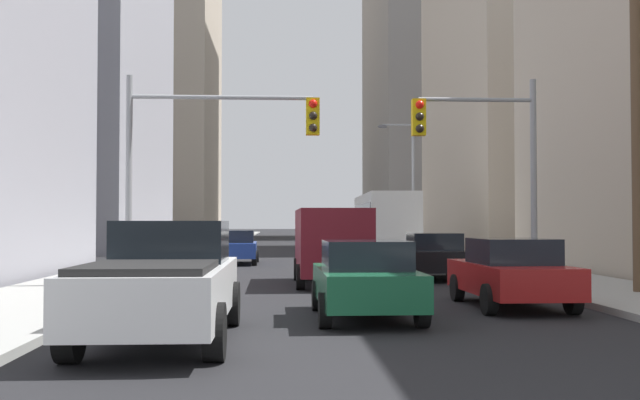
{
  "coord_description": "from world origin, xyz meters",
  "views": [
    {
      "loc": [
        -1.54,
        -4.21,
        1.88
      ],
      "look_at": [
        0.0,
        24.15,
        2.73
      ],
      "focal_mm": 41.46,
      "sensor_mm": 36.0,
      "label": 1
    }
  ],
  "objects": [
    {
      "name": "street_lamp_right",
      "position": [
        5.55,
        36.44,
        4.5
      ],
      "size": [
        2.06,
        0.32,
        7.5
      ],
      "color": "gray",
      "rests_on": "ground"
    },
    {
      "name": "city_bus",
      "position": [
        4.28,
        36.8,
        1.93
      ],
      "size": [
        2.86,
        11.57,
        3.4
      ],
      "color": "silver",
      "rests_on": "ground"
    },
    {
      "name": "sedan_black",
      "position": [
        3.53,
        19.99,
        0.77
      ],
      "size": [
        1.95,
        4.26,
        1.52
      ],
      "color": "black",
      "rests_on": "ground"
    },
    {
      "name": "building_right_mid_block",
      "position": [
        19.63,
        46.86,
        12.48
      ],
      "size": [
        18.7,
        19.61,
        24.97
      ],
      "primitive_type": "cube",
      "color": "#B7A893",
      "rests_on": "ground"
    },
    {
      "name": "sedan_red",
      "position": [
        3.54,
        11.82,
        0.77
      ],
      "size": [
        1.95,
        4.23,
        1.52
      ],
      "color": "maroon",
      "rests_on": "ground"
    },
    {
      "name": "sidewalk_right",
      "position": [
        7.02,
        50.0,
        0.07
      ],
      "size": [
        3.72,
        160.0,
        0.15
      ],
      "primitive_type": "cube",
      "color": "#9E9E99",
      "rests_on": "ground"
    },
    {
      "name": "traffic_signal_near_right",
      "position": [
        4.23,
        16.62,
        4.03
      ],
      "size": [
        3.62,
        0.44,
        6.0
      ],
      "color": "gray",
      "rests_on": "ground"
    },
    {
      "name": "sidewalk_left",
      "position": [
        -7.02,
        50.0,
        0.07
      ],
      "size": [
        3.72,
        160.0,
        0.15
      ],
      "primitive_type": "cube",
      "color": "#9E9E99",
      "rests_on": "ground"
    },
    {
      "name": "cargo_van_maroon",
      "position": [
        -0.01,
        17.93,
        1.29
      ],
      "size": [
        2.16,
        5.23,
        2.26
      ],
      "color": "maroon",
      "rests_on": "ground"
    },
    {
      "name": "building_left_mid_office",
      "position": [
        -18.35,
        46.9,
        15.77
      ],
      "size": [
        15.98,
        20.27,
        31.55
      ],
      "primitive_type": "cube",
      "color": "#93939E",
      "rests_on": "ground"
    },
    {
      "name": "utility_pole_right",
      "position": [
        7.39,
        13.75,
        5.19
      ],
      "size": [
        2.2,
        0.28,
        9.83
      ],
      "color": "brown",
      "rests_on": "ground"
    },
    {
      "name": "traffic_signal_near_left",
      "position": [
        -3.39,
        16.62,
        4.12
      ],
      "size": [
        5.43,
        0.44,
        6.0
      ],
      "color": "gray",
      "rests_on": "ground"
    },
    {
      "name": "sedan_green",
      "position": [
        0.12,
        10.14,
        0.77
      ],
      "size": [
        1.95,
        4.22,
        1.52
      ],
      "color": "#195938",
      "rests_on": "ground"
    },
    {
      "name": "building_right_far_highrise",
      "position": [
        23.1,
        87.57,
        27.8
      ],
      "size": [
        25.83,
        25.64,
        55.6
      ],
      "primitive_type": "cube",
      "color": "gray",
      "rests_on": "ground"
    },
    {
      "name": "pickup_truck_white",
      "position": [
        -3.37,
        7.69,
        0.93
      ],
      "size": [
        2.2,
        5.4,
        1.9
      ],
      "color": "white",
      "rests_on": "ground"
    },
    {
      "name": "sedan_blue",
      "position": [
        -3.5,
        29.1,
        0.77
      ],
      "size": [
        1.95,
        4.23,
        1.52
      ],
      "color": "navy",
      "rests_on": "ground"
    }
  ]
}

